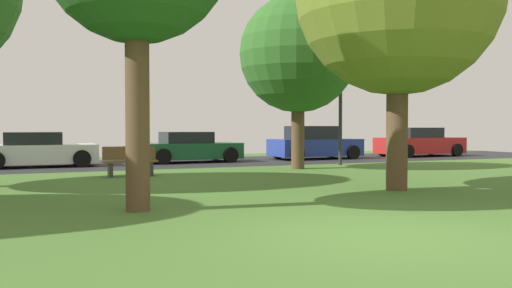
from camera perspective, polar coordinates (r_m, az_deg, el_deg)
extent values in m
plane|color=#47702D|center=(8.05, 12.64, -9.03)|extent=(44.00, 44.00, 0.00)
cube|color=#28282B|center=(22.87, -12.16, -2.00)|extent=(44.00, 6.40, 0.01)
cylinder|color=brown|center=(13.59, 14.23, 2.00)|extent=(0.50, 0.50, 3.13)
cylinder|color=brown|center=(19.82, 4.30, 1.57)|extent=(0.47, 0.47, 2.85)
sphere|color=#2D6023|center=(19.98, 4.32, 9.20)|extent=(4.16, 4.16, 4.16)
cylinder|color=brown|center=(10.14, -12.03, 3.06)|extent=(0.43, 0.43, 3.47)
cube|color=white|center=(22.21, -21.35, -0.93)|extent=(4.12, 1.78, 0.68)
cube|color=black|center=(22.18, -21.90, 0.54)|extent=(1.98, 1.57, 0.46)
cylinder|color=black|center=(23.22, -17.90, -1.20)|extent=(0.64, 0.22, 0.64)
cylinder|color=black|center=(21.45, -17.38, -1.44)|extent=(0.64, 0.22, 0.64)
cube|color=#195633|center=(23.52, -6.68, -0.70)|extent=(4.08, 1.83, 0.66)
cube|color=black|center=(23.44, -7.16, 0.67)|extent=(1.96, 1.61, 0.47)
cylinder|color=black|center=(24.85, -4.17, -0.93)|extent=(0.64, 0.22, 0.64)
cylinder|color=black|center=(23.15, -2.62, -1.13)|extent=(0.64, 0.22, 0.64)
cylinder|color=black|center=(24.03, -10.58, -1.05)|extent=(0.64, 0.22, 0.64)
cylinder|color=black|center=(22.26, -9.48, -1.27)|extent=(0.64, 0.22, 0.64)
cube|color=#233893|center=(25.90, 6.08, -0.34)|extent=(4.12, 1.89, 0.77)
cube|color=black|center=(25.78, 5.69, 1.18)|extent=(1.98, 1.66, 0.60)
cylinder|color=black|center=(27.46, 7.68, -0.68)|extent=(0.64, 0.22, 0.64)
cylinder|color=black|center=(25.88, 9.89, -0.84)|extent=(0.64, 0.22, 0.64)
cylinder|color=black|center=(26.05, 2.29, -0.80)|extent=(0.64, 0.22, 0.64)
cylinder|color=black|center=(24.38, 4.26, -0.98)|extent=(0.64, 0.22, 0.64)
cube|color=#B21E1E|center=(29.24, 16.40, -0.14)|extent=(4.38, 1.89, 0.79)
cube|color=black|center=(29.09, 16.09, 1.13)|extent=(2.10, 1.67, 0.50)
cylinder|color=black|center=(30.97, 17.41, -0.46)|extent=(0.64, 0.22, 0.64)
cylinder|color=black|center=(29.58, 19.85, -0.59)|extent=(0.64, 0.22, 0.64)
cylinder|color=black|center=(29.03, 12.89, -0.57)|extent=(0.64, 0.22, 0.64)
cylinder|color=black|center=(27.54, 15.26, -0.72)|extent=(0.64, 0.22, 0.64)
cube|color=brown|center=(17.20, -12.71, -1.76)|extent=(1.60, 0.44, 0.06)
cube|color=brown|center=(17.38, -12.85, -0.89)|extent=(1.60, 0.06, 0.40)
cube|color=#333338|center=(17.35, -10.76, -2.46)|extent=(0.10, 0.40, 0.45)
cube|color=#333338|center=(17.11, -14.68, -2.55)|extent=(0.10, 0.40, 0.45)
cylinder|color=#2D2D33|center=(22.05, 8.63, 3.72)|extent=(0.14, 0.14, 4.50)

